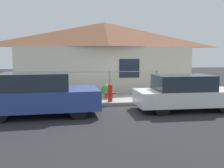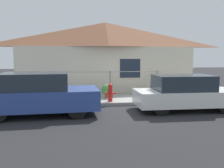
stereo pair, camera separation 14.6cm
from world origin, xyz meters
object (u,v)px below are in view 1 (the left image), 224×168
object	(u,v)px
car_right	(185,93)
fire_hydrant	(110,92)
potted_plant_near_hydrant	(107,90)
car_left	(40,94)
potted_plant_corner	(162,90)
potted_plant_by_fence	(48,92)

from	to	relation	value
car_right	fire_hydrant	xyz separation A→B (m)	(-2.70, 1.50, -0.12)
car_right	potted_plant_near_hydrant	bearing A→B (deg)	139.85
car_right	fire_hydrant	bearing A→B (deg)	151.94
car_left	potted_plant_near_hydrant	bearing A→B (deg)	38.95
fire_hydrant	potted_plant_corner	size ratio (longest dim) A/B	1.38
car_right	potted_plant_corner	bearing A→B (deg)	93.03
car_right	potted_plant_by_fence	size ratio (longest dim) A/B	7.31
fire_hydrant	potted_plant_corner	bearing A→B (deg)	18.19
car_left	potted_plant_by_fence	distance (m)	2.66
car_right	potted_plant_corner	distance (m)	2.37
potted_plant_near_hydrant	fire_hydrant	bearing A→B (deg)	-89.29
car_right	potted_plant_near_hydrant	world-z (taller)	car_right
car_right	potted_plant_near_hydrant	distance (m)	3.60
fire_hydrant	car_left	bearing A→B (deg)	-151.28
fire_hydrant	potted_plant_by_fence	world-z (taller)	fire_hydrant
fire_hydrant	potted_plant_near_hydrant	world-z (taller)	fire_hydrant
car_left	potted_plant_corner	size ratio (longest dim) A/B	7.30
potted_plant_corner	car_right	bearing A→B (deg)	-87.90
fire_hydrant	potted_plant_near_hydrant	size ratio (longest dim) A/B	1.18
potted_plant_corner	potted_plant_by_fence	bearing A→B (deg)	176.87
potted_plant_near_hydrant	potted_plant_by_fence	bearing A→B (deg)	174.01
fire_hydrant	car_right	bearing A→B (deg)	-28.98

